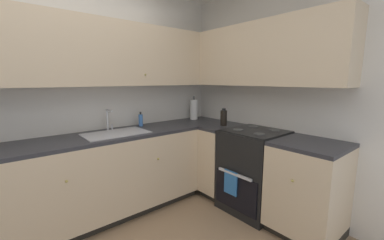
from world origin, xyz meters
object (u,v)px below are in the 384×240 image
at_px(soap_bottle, 141,120).
at_px(oil_bottle, 224,118).
at_px(paper_towel_roll, 194,109).
at_px(oven_range, 254,170).

bearing_deg(soap_bottle, oil_bottle, -37.76).
relative_size(paper_towel_roll, oil_bottle, 1.61).
bearing_deg(oven_range, soap_bottle, 127.11).
relative_size(oven_range, paper_towel_roll, 3.09).
bearing_deg(oven_range, paper_towel_roll, 89.30).
distance_m(soap_bottle, oil_bottle, 1.03).
bearing_deg(oil_bottle, paper_towel_roll, 87.04).
height_order(oven_range, soap_bottle, soap_bottle).
relative_size(soap_bottle, paper_towel_roll, 0.51).
bearing_deg(oil_bottle, oven_range, -87.75).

